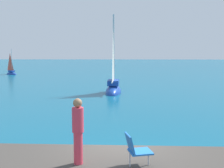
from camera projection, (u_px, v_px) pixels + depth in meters
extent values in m
ellipsoid|color=#193D99|center=(113.00, 93.00, 24.27)|extent=(1.43, 3.71, 1.26)
cube|color=#193D99|center=(113.00, 83.00, 24.17)|extent=(0.96, 1.64, 0.41)
cylinder|color=#B7B7BC|center=(114.00, 50.00, 24.18)|extent=(0.14, 0.14, 5.71)
cylinder|color=#B2B2B7|center=(113.00, 81.00, 23.35)|extent=(0.22, 2.29, 0.11)
pyramid|color=silver|center=(113.00, 53.00, 23.57)|extent=(0.16, 1.83, 4.34)
ellipsoid|color=#193D99|center=(11.00, 74.00, 40.14)|extent=(2.01, 1.68, 0.68)
cube|color=#193D99|center=(11.00, 71.00, 40.09)|extent=(0.98, 0.88, 0.22)
cylinder|color=#B7B7BC|center=(12.00, 61.00, 39.80)|extent=(0.07, 0.07, 3.09)
cylinder|color=#B2B2B7|center=(9.00, 70.00, 40.32)|extent=(1.05, 0.75, 0.06)
pyramid|color=#DB4C38|center=(10.00, 61.00, 40.02)|extent=(0.83, 0.59, 2.35)
cylinder|color=#DB384C|center=(78.00, 148.00, 7.18)|extent=(0.22, 0.22, 0.80)
cylinder|color=#DB384C|center=(78.00, 120.00, 7.09)|extent=(0.28, 0.28, 0.60)
sphere|color=#9E704C|center=(78.00, 103.00, 7.04)|extent=(0.22, 0.22, 0.22)
cube|color=blue|center=(140.00, 152.00, 7.06)|extent=(0.62, 0.59, 0.04)
cube|color=blue|center=(130.00, 143.00, 6.98)|extent=(0.26, 0.50, 0.45)
cylinder|color=silver|center=(148.00, 158.00, 7.13)|extent=(0.04, 0.04, 0.35)
cylinder|color=silver|center=(130.00, 160.00, 7.03)|extent=(0.04, 0.04, 0.35)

